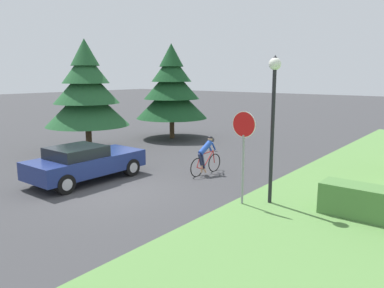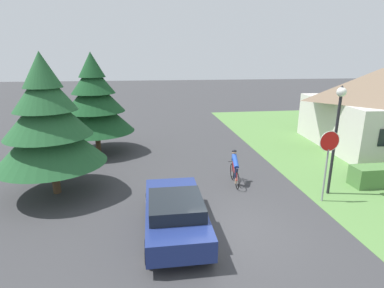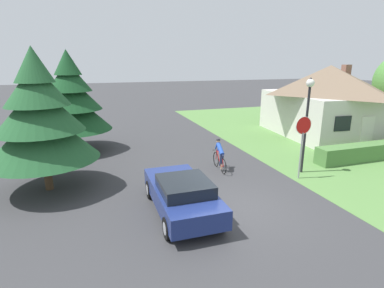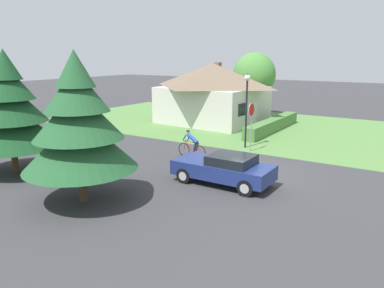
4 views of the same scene
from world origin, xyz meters
name	(u,v)px [view 2 (image 2 of 4)]	position (x,y,z in m)	size (l,w,h in m)	color
ground_plane	(230,233)	(0.00, 0.00, 0.00)	(140.00, 140.00, 0.00)	#38383A
cottage_house	(376,107)	(11.53, 8.40, 2.56)	(7.58, 8.85, 4.95)	beige
sedan_left_lane	(175,213)	(-1.76, 0.29, 0.70)	(1.95, 4.38, 1.36)	navy
cyclist	(235,168)	(1.24, 3.87, 0.73)	(0.44, 1.85, 1.54)	black
stop_sign	(328,152)	(4.22, 1.68, 2.07)	(0.79, 0.07, 2.87)	gray
street_lamp	(338,119)	(4.85, 2.29, 3.20)	(0.37, 0.37, 4.50)	black
conifer_tall_near	(48,122)	(-6.47, 3.98, 3.04)	(4.30, 4.30, 5.76)	#4C3823
conifer_tall_far	(94,102)	(-5.63, 9.70, 3.04)	(4.42, 4.42, 5.85)	#4C3823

